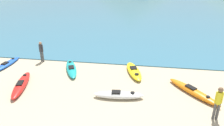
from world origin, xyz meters
name	(u,v)px	position (x,y,z in m)	size (l,w,h in m)	color
bay_water	(135,1)	(0.00, 45.33, 0.03)	(160.00, 70.00, 0.06)	teal
kayak_on_sand_1	(193,91)	(5.34, 6.93, 0.16)	(2.64, 3.08, 0.37)	orange
kayak_on_sand_2	(119,95)	(1.30, 5.89, 0.18)	(2.74, 0.89, 0.40)	white
kayak_on_sand_4	(134,71)	(1.93, 9.10, 0.16)	(1.53, 2.99, 0.36)	yellow
kayak_on_sand_5	(21,84)	(-4.52, 6.19, 0.17)	(1.44, 3.36, 0.39)	red
kayak_on_sand_6	(71,68)	(-2.36, 8.89, 0.14)	(1.83, 3.14, 0.33)	teal
kayak_on_sand_8	(7,64)	(-7.22, 8.92, 0.13)	(0.74, 2.91, 0.29)	blue
person_near_foreground	(218,101)	(5.94, 4.76, 0.96)	(0.34, 0.28, 1.67)	#4C4C4C
person_near_waterline	(41,50)	(-4.99, 10.03, 0.90)	(0.32, 0.28, 1.58)	#4C4C4C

